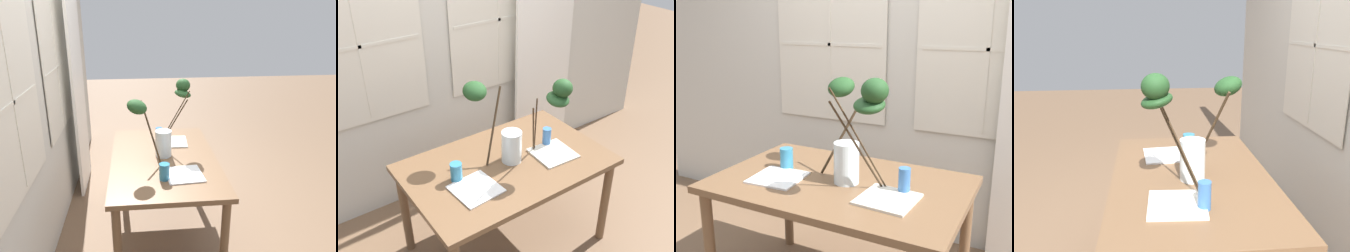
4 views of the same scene
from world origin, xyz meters
TOP-DOWN VIEW (x-y plane):
  - ground at (0.00, 0.00)m, footprint 14.00×14.00m
  - back_wall_with_windows at (0.00, 1.00)m, footprint 4.91×0.14m
  - curtain_sheer_side at (1.01, 0.83)m, footprint 0.62×0.03m
  - dining_table at (0.00, 0.00)m, footprint 1.37×0.88m
  - vase_with_branches at (0.07, -0.00)m, footprint 0.59×0.63m
  - drinking_glass_blue_left at (-0.37, 0.03)m, footprint 0.08×0.08m
  - drinking_glass_blue_right at (0.36, 0.01)m, footprint 0.06×0.06m
  - plate_square_left at (-0.32, -0.12)m, footprint 0.29×0.29m
  - plate_square_right at (0.32, -0.11)m, footprint 0.29×0.29m

SIDE VIEW (x-z plane):
  - ground at x=0.00m, z-range 0.00..0.00m
  - dining_table at x=0.00m, z-range 0.28..1.04m
  - plate_square_left at x=-0.32m, z-range 0.75..0.76m
  - plate_square_right at x=0.32m, z-range 0.75..0.77m
  - drinking_glass_blue_left at x=-0.37m, z-range 0.75..0.88m
  - drinking_glass_blue_right at x=0.36m, z-range 0.75..0.89m
  - vase_with_branches at x=0.07m, z-range 0.75..1.37m
  - curtain_sheer_side at x=1.01m, z-range 0.00..2.25m
  - back_wall_with_windows at x=0.00m, z-range 0.00..2.64m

